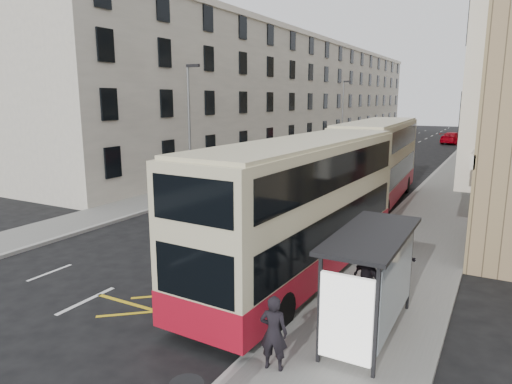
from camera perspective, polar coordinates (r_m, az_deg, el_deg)
The scene contains 20 objects.
ground at distance 16.63m, azimuth -15.19°, elevation -10.43°, with size 200.00×200.00×0.00m, color black.
pavement_right at distance 41.51m, azimuth 24.41°, elevation 2.20°, with size 4.00×120.00×0.15m, color slate.
pavement_left at distance 45.31m, azimuth 4.50°, elevation 3.91°, with size 3.00×120.00×0.15m, color slate.
kerb_right at distance 41.70m, azimuth 21.68°, elevation 2.45°, with size 0.25×120.00×0.15m, color gray.
kerb_left at distance 44.73m, azimuth 6.26°, elevation 3.78°, with size 0.25×120.00×0.15m, color gray.
road_markings at distance 57.35m, azimuth 17.66°, elevation 4.95°, with size 10.00×110.00×0.01m, color silver, non-canonical shape.
terrace_left at distance 61.48m, azimuth 5.53°, elevation 11.94°, with size 9.18×79.00×13.25m.
bus_shelter at distance 11.59m, azimuth 14.39°, elevation -8.90°, with size 1.65×4.25×2.70m.
guard_railing at distance 18.13m, azimuth 12.67°, elevation -5.56°, with size 0.06×6.56×1.01m.
street_lamp_near at distance 28.76m, azimuth -8.27°, elevation 8.53°, with size 0.93×0.18×8.00m.
street_lamp_far at distance 55.72m, azimuth 10.84°, elevation 9.89°, with size 0.93×0.18×8.00m.
double_decker_front at distance 15.75m, azimuth 5.90°, elevation -2.01°, with size 3.24×12.07×4.77m.
double_decker_rear at distance 27.78m, azimuth 14.90°, elevation 3.67°, with size 3.42×12.28×4.85m.
pedestrian_near at distance 10.60m, azimuth 2.22°, elevation -17.16°, with size 0.64×0.42×1.75m, color black.
pedestrian_mid at distance 15.86m, azimuth 18.01°, elevation -8.14°, with size 0.75×0.58×1.54m, color black.
pedestrian_far at distance 13.46m, azimuth 13.74°, elevation -10.69°, with size 1.10×0.46×1.88m, color black.
white_van at distance 57.31m, azimuth 13.31°, elevation 5.85°, with size 2.23×4.85×1.35m, color silver.
car_silver at distance 70.99m, azimuth 16.20°, elevation 6.83°, with size 1.78×4.43×1.51m, color #95979B.
car_dark at distance 80.29m, azimuth 17.56°, elevation 7.22°, with size 1.49×4.28×1.41m, color black.
car_red at distance 68.52m, azimuth 23.48°, elevation 6.21°, with size 2.25×5.54×1.61m, color #A5010F.
Camera 1 is at (10.89, -10.97, 6.13)m, focal length 32.00 mm.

